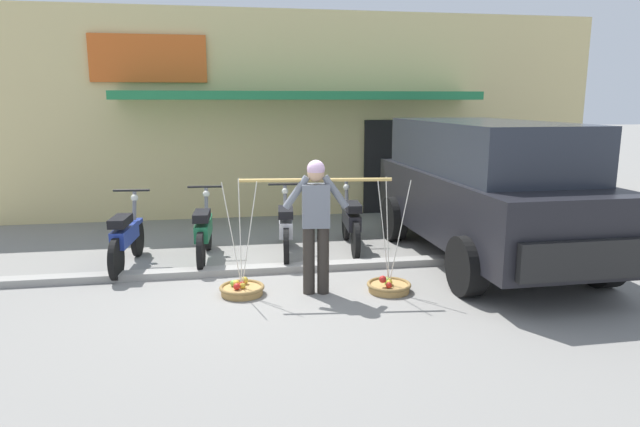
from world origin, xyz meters
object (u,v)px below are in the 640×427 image
Objects in this scene: parked_truck at (485,187)px; motorcycle_nearest_shop at (126,238)px; fruit_vendor at (316,218)px; fruit_basket_right_side at (242,288)px; fruit_basket_left_side at (389,286)px; motorcycle_end_of_row at (351,222)px; motorcycle_third_in_row at (286,228)px; motorcycle_second_in_row at (204,232)px.

motorcycle_nearest_shop is at bearing 174.96° from parked_truck.
fruit_vendor is 1.30m from fruit_basket_right_side.
fruit_vendor is 2.99m from parked_truck.
parked_truck reaches higher than fruit_basket_left_side.
fruit_basket_right_side is 0.80× the size of motorcycle_nearest_shop.
motorcycle_end_of_row is (3.45, 0.48, 0.00)m from motorcycle_nearest_shop.
motorcycle_third_in_row is 1.00× the size of motorcycle_end_of_row.
fruit_basket_left_side is 3.86m from motorcycle_nearest_shop.
motorcycle_third_in_row is 0.38× the size of parked_truck.
fruit_vendor is 3.02m from motorcycle_nearest_shop.
fruit_basket_right_side is 3.97m from parked_truck.
parked_truck reaches higher than motorcycle_end_of_row.
fruit_basket_left_side is 3.02m from motorcycle_second_in_row.
parked_truck reaches higher than fruit_vendor.
parked_truck is at bearing 14.98° from fruit_basket_right_side.
fruit_basket_right_side is 0.80× the size of motorcycle_third_in_row.
fruit_basket_left_side and fruit_basket_right_side have the same top height.
fruit_basket_left_side is 1.87m from fruit_basket_right_side.
parked_truck is at bearing -13.25° from motorcycle_third_in_row.
motorcycle_third_in_row is at bearing 166.75° from parked_truck.
motorcycle_third_in_row is (0.75, 1.69, 0.37)m from fruit_basket_right_side.
motorcycle_second_in_row is (-0.50, 1.64, 0.37)m from fruit_basket_right_side.
fruit_basket_right_side is 0.30× the size of parked_truck.
fruit_basket_right_side is 2.71m from motorcycle_end_of_row.
fruit_basket_right_side is at bearing -133.71° from motorcycle_end_of_row.
fruit_basket_left_side is at bearing -6.70° from fruit_basket_right_side.
motorcycle_second_in_row is at bearing 171.20° from parked_truck.
parked_truck is at bearing -27.29° from motorcycle_end_of_row.
fruit_basket_right_side is at bearing -165.02° from parked_truck.
fruit_basket_left_side reaches higher than motorcycle_second_in_row.
motorcycle_nearest_shop is at bearing 154.11° from fruit_basket_left_side.
fruit_basket_left_side is at bearing -25.89° from motorcycle_nearest_shop.
fruit_vendor is at bearing -31.80° from motorcycle_nearest_shop.
fruit_basket_right_side is 1.75m from motorcycle_second_in_row.
fruit_vendor is 2.32m from motorcycle_second_in_row.
motorcycle_nearest_shop is (-1.60, 1.46, 0.37)m from fruit_basket_right_side.
motorcycle_end_of_row is 0.38× the size of parked_truck.
fruit_basket_left_side reaches higher than motorcycle_nearest_shop.
fruit_basket_right_side reaches higher than motorcycle_second_in_row.
motorcycle_third_in_row is 3.10m from parked_truck.
parked_truck is at bearing -8.80° from motorcycle_second_in_row.
fruit_vendor is at bearing -158.35° from parked_truck.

